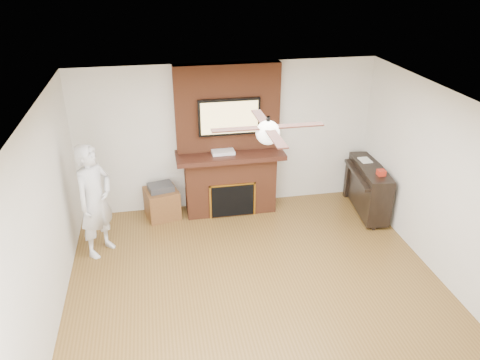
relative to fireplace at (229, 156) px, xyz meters
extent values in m
cube|color=brown|center=(0.00, -2.55, -1.09)|extent=(5.36, 5.86, 0.18)
cube|color=white|center=(0.00, -2.55, 1.59)|extent=(5.36, 5.86, 0.18)
cube|color=beige|center=(0.00, 0.29, 0.25)|extent=(5.36, 0.18, 2.50)
cube|color=beige|center=(-2.59, -2.55, 0.25)|extent=(0.18, 5.86, 2.50)
cube|color=beige|center=(2.59, -2.55, 0.25)|extent=(0.18, 5.86, 2.50)
cube|color=brown|center=(0.00, -0.05, -0.50)|extent=(1.50, 0.50, 1.00)
cube|color=black|center=(0.00, -0.08, 0.04)|extent=(1.78, 0.64, 0.08)
cube|color=brown|center=(0.00, 0.10, 0.79)|extent=(1.70, 0.20, 1.42)
cube|color=black|center=(0.00, -0.30, -0.69)|extent=(0.70, 0.06, 0.55)
cube|color=#BF8C2D|center=(0.00, -0.31, -0.40)|extent=(0.78, 0.02, 0.03)
cube|color=#BF8C2D|center=(-0.38, -0.31, -0.69)|extent=(0.03, 0.02, 0.61)
cube|color=#BF8C2D|center=(0.38, -0.31, -0.69)|extent=(0.03, 0.02, 0.61)
cube|color=black|center=(0.00, -0.04, 0.68)|extent=(1.00, 0.07, 0.60)
cube|color=#E4C579|center=(0.00, -0.08, 0.68)|extent=(0.92, 0.01, 0.52)
cylinder|color=black|center=(0.00, -2.55, 1.43)|extent=(0.04, 0.04, 0.14)
sphere|color=white|center=(0.00, -2.55, 1.32)|extent=(0.26, 0.26, 0.26)
cube|color=black|center=(0.33, -2.55, 1.38)|extent=(0.55, 0.11, 0.01)
cube|color=black|center=(0.00, -2.22, 1.38)|extent=(0.11, 0.55, 0.01)
cube|color=black|center=(-0.33, -2.55, 1.38)|extent=(0.55, 0.11, 0.01)
cube|color=black|center=(0.00, -2.88, 1.38)|extent=(0.11, 0.55, 0.01)
imported|color=silver|center=(-2.10, -0.95, -0.14)|extent=(0.72, 0.75, 1.71)
cube|color=brown|center=(-1.17, -0.07, -0.75)|extent=(0.62, 0.62, 0.50)
cube|color=#323235|center=(-1.17, -0.07, -0.45)|extent=(0.46, 0.40, 0.10)
cube|color=black|center=(2.30, -0.55, -0.55)|extent=(0.54, 1.33, 0.80)
cube|color=black|center=(2.16, -1.12, -0.65)|extent=(0.06, 0.10, 0.70)
cube|color=black|center=(2.16, 0.03, -0.65)|extent=(0.06, 0.10, 0.70)
cube|color=black|center=(2.08, -0.55, -0.28)|extent=(0.29, 1.20, 0.05)
cube|color=silver|center=(2.30, -0.30, -0.14)|extent=(0.18, 0.25, 0.01)
cube|color=#AC2615|center=(2.30, -0.90, -0.10)|extent=(0.12, 0.12, 0.09)
cube|color=silver|center=(-0.12, -0.10, 0.11)|extent=(0.37, 0.22, 0.05)
cylinder|color=orange|center=(-0.08, -0.17, -0.94)|extent=(0.08, 0.08, 0.11)
cylinder|color=#317A31|center=(0.00, -0.22, -0.94)|extent=(0.07, 0.07, 0.10)
cylinder|color=beige|center=(0.17, -0.19, -0.94)|extent=(0.09, 0.09, 0.11)
camera|label=1|loc=(-1.16, -7.08, 3.04)|focal=35.00mm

